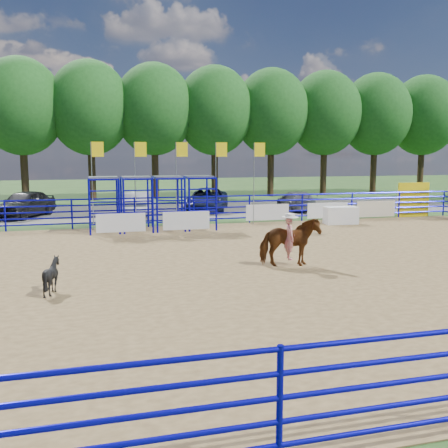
{
  "coord_description": "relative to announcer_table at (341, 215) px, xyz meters",
  "views": [
    {
      "loc": [
        -4.97,
        -14.99,
        3.62
      ],
      "look_at": [
        -0.76,
        1.0,
        1.3
      ],
      "focal_mm": 40.0,
      "sensor_mm": 36.0,
      "label": 1
    }
  ],
  "objects": [
    {
      "name": "announcer_table",
      "position": [
        0.0,
        0.0,
        0.0
      ],
      "size": [
        1.74,
        0.92,
        0.9
      ],
      "primitive_type": "cube",
      "rotation": [
        0.0,
        0.0,
        -0.08
      ],
      "color": "white",
      "rests_on": "arena_dirt"
    },
    {
      "name": "car_b",
      "position": [
        -9.78,
        6.81,
        0.24
      ],
      "size": [
        2.39,
        4.47,
        1.4
      ],
      "primitive_type": "imported",
      "rotation": [
        0.0,
        0.0,
        2.92
      ],
      "color": "#909398",
      "rests_on": "gravel_strip"
    },
    {
      "name": "chute_assembly",
      "position": [
        -9.36,
        0.49,
        0.79
      ],
      "size": [
        19.32,
        2.41,
        4.2
      ],
      "color": "#0B08AE",
      "rests_on": "ground"
    },
    {
      "name": "horse_and_rider",
      "position": [
        -6.36,
        -8.59,
        0.43
      ],
      "size": [
        1.98,
        1.11,
        2.4
      ],
      "color": "brown",
      "rests_on": "arena_dirt"
    },
    {
      "name": "ground",
      "position": [
        -7.46,
        -8.35,
        -0.47
      ],
      "size": [
        120.0,
        120.0,
        0.0
      ],
      "primitive_type": "plane",
      "color": "#335622",
      "rests_on": "ground"
    },
    {
      "name": "calf",
      "position": [
        -13.54,
        -9.96,
        0.02
      ],
      "size": [
        1.12,
        1.1,
        0.93
      ],
      "primitive_type": "imported",
      "rotation": [
        0.0,
        0.0,
        2.16
      ],
      "color": "black",
      "rests_on": "arena_dirt"
    },
    {
      "name": "gravel_strip",
      "position": [
        -7.46,
        8.65,
        -0.46
      ],
      "size": [
        40.0,
        10.0,
        0.01
      ],
      "primitive_type": "cube",
      "color": "#66645B",
      "rests_on": "ground"
    },
    {
      "name": "car_a",
      "position": [
        -16.28,
        7.36,
        0.32
      ],
      "size": [
        3.56,
        4.91,
        1.55
      ],
      "primitive_type": "imported",
      "rotation": [
        0.0,
        0.0,
        -0.43
      ],
      "color": "black",
      "rests_on": "gravel_strip"
    },
    {
      "name": "car_d",
      "position": [
        0.37,
        6.76,
        0.15
      ],
      "size": [
        2.12,
        4.38,
        1.23
      ],
      "primitive_type": "imported",
      "rotation": [
        0.0,
        0.0,
        3.04
      ],
      "color": "#5E5E61",
      "rests_on": "gravel_strip"
    },
    {
      "name": "arena_dirt",
      "position": [
        -7.46,
        -8.35,
        -0.46
      ],
      "size": [
        30.0,
        20.0,
        0.02
      ],
      "primitive_type": "cube",
      "color": "olive",
      "rests_on": "ground"
    },
    {
      "name": "perimeter_fence",
      "position": [
        -7.46,
        -8.35,
        0.28
      ],
      "size": [
        30.1,
        20.1,
        1.5
      ],
      "color": "#0B08AE",
      "rests_on": "ground"
    },
    {
      "name": "car_c",
      "position": [
        -5.31,
        8.01,
        0.26
      ],
      "size": [
        3.96,
        5.68,
        1.44
      ],
      "primitive_type": "imported",
      "rotation": [
        0.0,
        0.0,
        -0.33
      ],
      "color": "#131931",
      "rests_on": "gravel_strip"
    },
    {
      "name": "treeline",
      "position": [
        -7.46,
        17.65,
        7.06
      ],
      "size": [
        56.4,
        6.4,
        11.24
      ],
      "color": "#3F2B19",
      "rests_on": "ground"
    }
  ]
}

